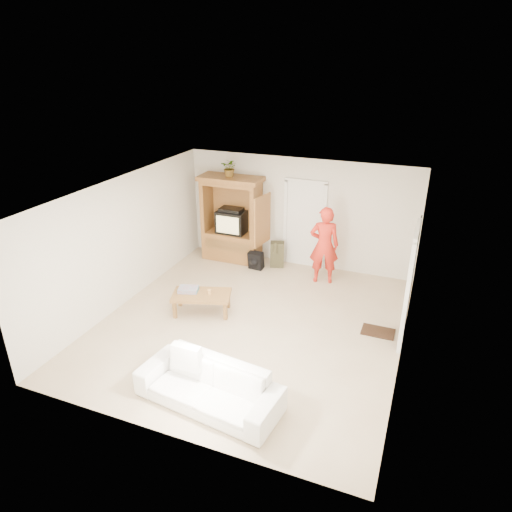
{
  "coord_description": "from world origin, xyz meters",
  "views": [
    {
      "loc": [
        2.83,
        -6.9,
        4.74
      ],
      "look_at": [
        -0.14,
        0.6,
        1.15
      ],
      "focal_mm": 32.0,
      "sensor_mm": 36.0,
      "label": 1
    }
  ],
  "objects_px": {
    "armoire": "(233,224)",
    "man": "(324,245)",
    "coffee_table": "(202,296)",
    "sofa": "(209,386)"
  },
  "relations": [
    {
      "from": "sofa",
      "to": "coffee_table",
      "type": "bearing_deg",
      "value": 127.42
    },
    {
      "from": "man",
      "to": "coffee_table",
      "type": "xyz_separation_m",
      "value": [
        -1.89,
        -2.23,
        -0.52
      ]
    },
    {
      "from": "armoire",
      "to": "man",
      "type": "bearing_deg",
      "value": -9.76
    },
    {
      "from": "armoire",
      "to": "sofa",
      "type": "bearing_deg",
      "value": -69.65
    },
    {
      "from": "sofa",
      "to": "coffee_table",
      "type": "height_order",
      "value": "sofa"
    },
    {
      "from": "armoire",
      "to": "sofa",
      "type": "distance_m",
      "value": 5.26
    },
    {
      "from": "armoire",
      "to": "man",
      "type": "relative_size",
      "value": 1.19
    },
    {
      "from": "armoire",
      "to": "sofa",
      "type": "relative_size",
      "value": 0.98
    },
    {
      "from": "man",
      "to": "coffee_table",
      "type": "bearing_deg",
      "value": 35.37
    },
    {
      "from": "sofa",
      "to": "man",
      "type": "bearing_deg",
      "value": 90.05
    }
  ]
}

